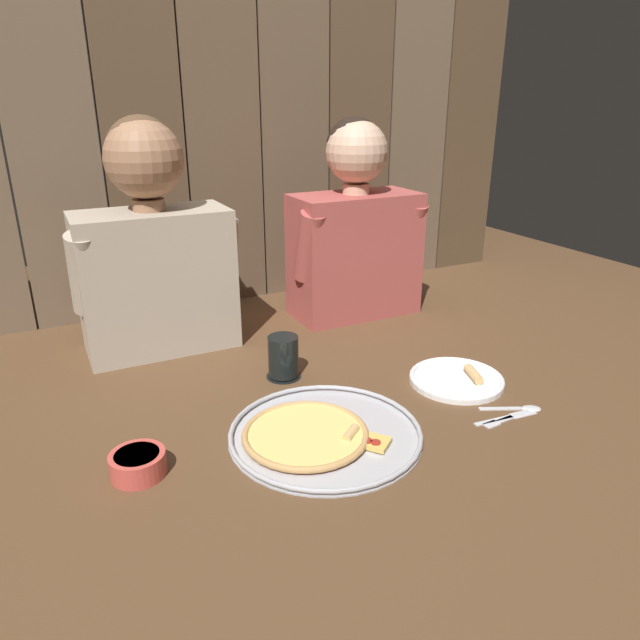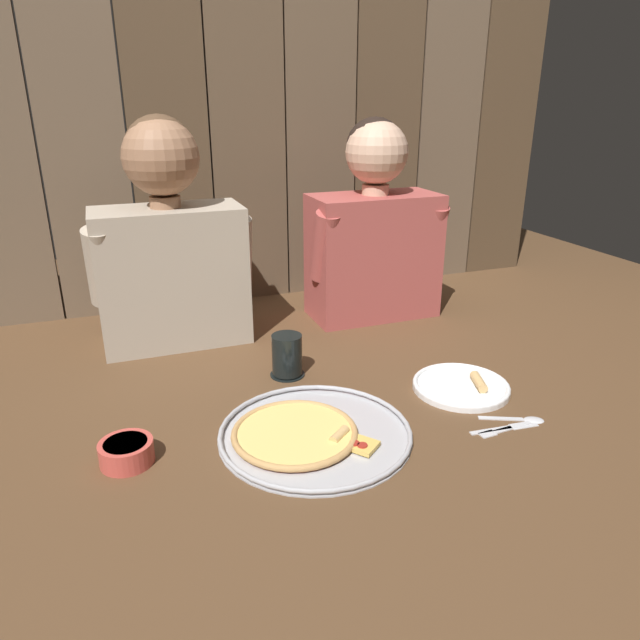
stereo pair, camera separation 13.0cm
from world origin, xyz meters
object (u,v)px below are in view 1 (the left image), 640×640
dipping_bowl (138,463)px  diner_right (355,228)px  dinner_plate (457,379)px  diner_left (153,245)px  pizza_tray (319,433)px  drinking_glass (283,357)px

dipping_bowl → diner_right: (0.78, 0.57, 0.25)m
dinner_plate → dipping_bowl: bearing=-177.9°
diner_right → dipping_bowl: bearing=-143.9°
diner_left → diner_right: size_ratio=1.02×
pizza_tray → dinner_plate: 0.41m
diner_left → dinner_plate: bearing=-42.6°
pizza_tray → drinking_glass: 0.29m
dinner_plate → dipping_bowl: size_ratio=2.23×
drinking_glass → diner_left: bearing=124.8°
dinner_plate → drinking_glass: size_ratio=2.13×
dinner_plate → drinking_glass: 0.43m
pizza_tray → dipping_bowl: bearing=173.7°
pizza_tray → drinking_glass: size_ratio=3.70×
dipping_bowl → diner_left: 0.65m
dipping_bowl → diner_right: bearing=36.1°
drinking_glass → diner_left: 0.46m
drinking_glass → diner_left: (-0.22, 0.32, 0.24)m
dinner_plate → diner_right: bearing=87.9°
diner_right → diner_left: bearing=180.0°
pizza_tray → dinner_plate: bearing=9.3°
dipping_bowl → drinking_glass: bearing=31.8°
dinner_plate → drinking_glass: drinking_glass is taller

